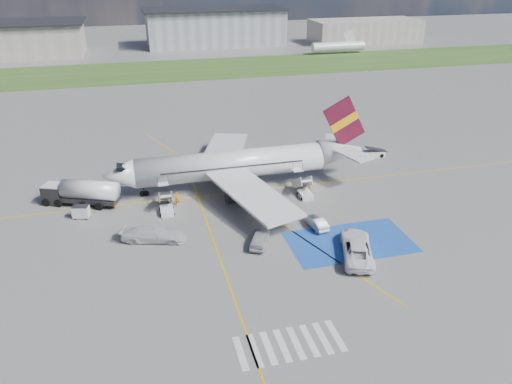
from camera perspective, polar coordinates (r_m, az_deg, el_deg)
ground at (r=58.17m, az=0.02°, el=-5.03°), size 400.00×400.00×0.00m
grass_strip at (r=147.06m, az=-9.60°, el=13.56°), size 400.00×30.00×0.01m
taxiway_line_main at (r=68.50m, az=-2.51°, el=-0.08°), size 120.00×0.20×0.01m
taxiway_line_cross at (r=49.12m, az=-2.75°, el=-11.51°), size 0.20×60.00×0.01m
taxiway_line_diag at (r=68.50m, az=-2.51°, el=-0.08°), size 20.71×56.45×0.01m
staging_box at (r=58.00m, az=10.69°, el=-5.62°), size 14.00×8.00×0.01m
crosswalk at (r=43.81m, az=3.83°, el=-16.97°), size 9.00×4.00×0.01m
terminal_centre at (r=187.86m, az=-4.67°, el=18.21°), size 48.00×18.00×12.00m
terminal_east at (r=198.70m, az=12.34°, el=17.55°), size 40.00×16.00×8.00m
airliner at (r=69.21m, az=-1.69°, el=3.28°), size 36.81×32.95×11.92m
airstairs_fwd at (r=64.18m, az=-10.20°, el=-1.73°), size 1.90×5.20×3.60m
airstairs_aft at (r=67.64m, az=5.55°, el=0.05°), size 1.90×5.20×3.60m
fuel_tanker at (r=68.54m, az=-19.30°, el=-0.26°), size 10.11×6.30×3.38m
gpu_cart at (r=65.39m, az=-19.35°, el=-2.21°), size 2.21×1.70×1.63m
belt_loader at (r=82.63m, az=12.71°, el=4.22°), size 5.76×2.25×1.71m
car_silver_a at (r=56.15m, az=0.44°, el=-5.31°), size 3.64×4.99×1.58m
car_silver_b at (r=60.03m, az=6.91°, el=-3.45°), size 1.96×4.25×1.35m
van_white_a at (r=55.13m, az=11.48°, el=-5.97°), size 5.08×7.26×2.48m
van_white_b at (r=57.87m, az=-11.68°, el=-4.55°), size 5.94×3.73×2.16m
crew_fwd at (r=65.48m, az=-8.98°, el=-0.78°), size 0.73×0.55×1.80m
crew_nose at (r=66.18m, az=-16.08°, el=-1.19°), size 0.97×1.09×1.88m
crew_aft at (r=69.60m, az=6.13°, el=1.07°), size 0.59×1.15×1.87m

